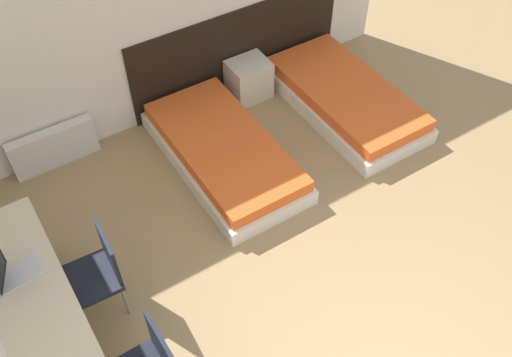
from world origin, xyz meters
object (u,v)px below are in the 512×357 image
at_px(bed_near_door, 345,98).
at_px(chair_near_laptop, 96,271).
at_px(nightstand, 249,79).
at_px(laptop, 12,272).
at_px(bed_near_window, 224,152).

relative_size(bed_near_door, chair_near_laptop, 2.25).
relative_size(nightstand, chair_near_laptop, 0.53).
height_order(nightstand, laptop, laptop).
bearing_deg(bed_near_window, chair_near_laptop, -152.13).
height_order(bed_near_window, laptop, laptop).
height_order(chair_near_laptop, laptop, laptop).
height_order(bed_near_window, bed_near_door, same).
distance_m(nightstand, chair_near_laptop, 3.06).
distance_m(nightstand, laptop, 3.53).
bearing_deg(bed_near_door, nightstand, 135.10).
distance_m(bed_near_door, laptop, 4.03).
xyz_separation_m(bed_near_window, chair_near_laptop, (-1.72, -0.91, 0.34)).
relative_size(bed_near_window, nightstand, 4.22).
relative_size(bed_near_window, chair_near_laptop, 2.25).
height_order(bed_near_door, chair_near_laptop, chair_near_laptop).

